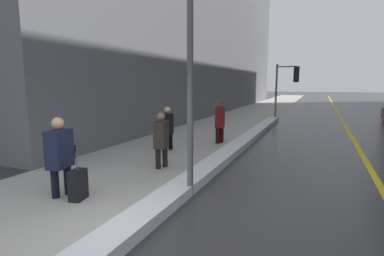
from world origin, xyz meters
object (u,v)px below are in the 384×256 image
object	(u,v)px
pedestrian_in_glasses	(161,138)
pedestrian_trailing	(60,153)
traffic_light_near	(289,80)
rolling_suitcase	(78,185)
lamp_post	(190,42)
pedestrian_in_fedora	(220,119)
pedestrian_with_shoulder_bag	(168,126)

from	to	relation	value
pedestrian_in_glasses	pedestrian_trailing	bearing A→B (deg)	-29.16
traffic_light_near	rolling_suitcase	size ratio (longest dim) A/B	3.50
traffic_light_near	lamp_post	bearing A→B (deg)	-91.11
rolling_suitcase	pedestrian_in_glasses	bearing A→B (deg)	160.37
pedestrian_trailing	rolling_suitcase	xyz separation A→B (m)	(0.44, -0.03, -0.57)
lamp_post	pedestrian_in_fedora	world-z (taller)	lamp_post
pedestrian_trailing	pedestrian_in_glasses	bearing A→B (deg)	150.84
lamp_post	pedestrian_in_glasses	bearing A→B (deg)	134.49
pedestrian_with_shoulder_bag	pedestrian_in_fedora	bearing A→B (deg)	134.91
lamp_post	pedestrian_with_shoulder_bag	distance (m)	4.67
lamp_post	pedestrian_trailing	xyz separation A→B (m)	(-2.32, -1.04, -2.12)
pedestrian_trailing	pedestrian_with_shoulder_bag	distance (m)	4.47
pedestrian_in_glasses	pedestrian_with_shoulder_bag	size ratio (longest dim) A/B	1.01
pedestrian_trailing	pedestrian_in_fedora	size ratio (longest dim) A/B	0.93
lamp_post	pedestrian_trailing	bearing A→B (deg)	-155.78
lamp_post	pedestrian_trailing	world-z (taller)	lamp_post
traffic_light_near	pedestrian_trailing	distance (m)	14.59
lamp_post	pedestrian_in_fedora	xyz separation A→B (m)	(-1.07, 5.22, -2.07)
lamp_post	pedestrian_trailing	distance (m)	3.31
pedestrian_trailing	lamp_post	bearing A→B (deg)	103.47
pedestrian_in_glasses	rolling_suitcase	xyz separation A→B (m)	(-0.40, -2.57, -0.52)
pedestrian_in_glasses	pedestrian_in_fedora	size ratio (longest dim) A/B	0.87
pedestrian_in_glasses	pedestrian_in_fedora	xyz separation A→B (m)	(0.40, 3.72, 0.11)
traffic_light_near	pedestrian_in_glasses	bearing A→B (deg)	-98.55
pedestrian_in_glasses	pedestrian_with_shoulder_bag	xyz separation A→B (m)	(-0.83, 1.93, -0.01)
pedestrian_in_fedora	pedestrian_with_shoulder_bag	bearing A→B (deg)	-45.09
lamp_post	pedestrian_with_shoulder_bag	xyz separation A→B (m)	(-2.30, 3.43, -2.18)
lamp_post	pedestrian_trailing	size ratio (longest dim) A/B	3.17
lamp_post	pedestrian_in_glasses	world-z (taller)	lamp_post
pedestrian_trailing	pedestrian_with_shoulder_bag	size ratio (longest dim) A/B	1.08
lamp_post	pedestrian_in_glasses	size ratio (longest dim) A/B	3.39
rolling_suitcase	lamp_post	bearing A→B (deg)	109.12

